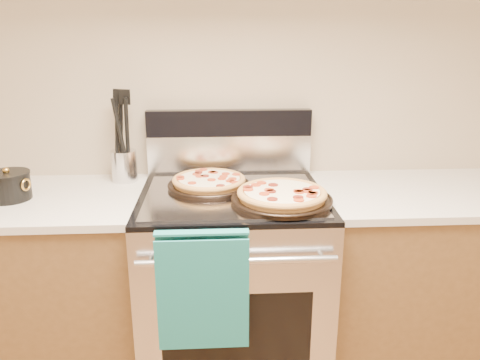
{
  "coord_description": "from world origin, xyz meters",
  "views": [
    {
      "loc": [
        -0.08,
        -0.18,
        1.54
      ],
      "look_at": [
        0.03,
        1.55,
        1.01
      ],
      "focal_mm": 35.0,
      "sensor_mm": 36.0,
      "label": 1
    }
  ],
  "objects": [
    {
      "name": "countertop_left",
      "position": [
        -0.88,
        1.68,
        0.9
      ],
      "size": [
        1.02,
        0.64,
        0.03
      ],
      "primitive_type": "cube",
      "color": "beige",
      "rests_on": "cabinet_left"
    },
    {
      "name": "range_body",
      "position": [
        0.0,
        1.65,
        0.45
      ],
      "size": [
        0.76,
        0.68,
        0.9
      ],
      "primitive_type": "cube",
      "color": "#B7B7BC",
      "rests_on": "ground"
    },
    {
      "name": "backsplash_lower",
      "position": [
        0.0,
        1.96,
        1.01
      ],
      "size": [
        0.76,
        0.06,
        0.18
      ],
      "primitive_type": "cube",
      "color": "silver",
      "rests_on": "cooktop"
    },
    {
      "name": "cabinet_left",
      "position": [
        -0.88,
        1.68,
        0.44
      ],
      "size": [
        1.0,
        0.62,
        0.88
      ],
      "primitive_type": "cube",
      "color": "brown",
      "rests_on": "ground"
    },
    {
      "name": "oven_window",
      "position": [
        0.0,
        1.31,
        0.45
      ],
      "size": [
        0.56,
        0.01,
        0.4
      ],
      "primitive_type": "cube",
      "color": "black",
      "rests_on": "range_body"
    },
    {
      "name": "cabinet_right",
      "position": [
        0.88,
        1.68,
        0.44
      ],
      "size": [
        1.0,
        0.62,
        0.88
      ],
      "primitive_type": "cube",
      "color": "brown",
      "rests_on": "ground"
    },
    {
      "name": "oven_handle",
      "position": [
        0.0,
        1.27,
        0.8
      ],
      "size": [
        0.7,
        0.03,
        0.03
      ],
      "primitive_type": "cylinder",
      "rotation": [
        0.0,
        1.57,
        0.0
      ],
      "color": "silver",
      "rests_on": "range_body"
    },
    {
      "name": "wall_back",
      "position": [
        0.0,
        2.0,
        1.35
      ],
      "size": [
        4.0,
        0.0,
        4.0
      ],
      "primitive_type": "plane",
      "rotation": [
        1.57,
        0.0,
        0.0
      ],
      "color": "tan",
      "rests_on": "ground"
    },
    {
      "name": "utensil_crock",
      "position": [
        -0.48,
        1.89,
        0.98
      ],
      "size": [
        0.14,
        0.14,
        0.14
      ],
      "primitive_type": "cylinder",
      "rotation": [
        0.0,
        0.0,
        -0.3
      ],
      "color": "silver",
      "rests_on": "countertop_left"
    },
    {
      "name": "pepperoni_pizza_front",
      "position": [
        0.19,
        1.52,
        0.95
      ],
      "size": [
        0.39,
        0.39,
        0.05
      ],
      "primitive_type": null,
      "rotation": [
        0.0,
        0.0,
        -0.01
      ],
      "color": "#AC6D34",
      "rests_on": "foil_sheet"
    },
    {
      "name": "cooktop",
      "position": [
        0.0,
        1.65,
        0.91
      ],
      "size": [
        0.76,
        0.68,
        0.02
      ],
      "primitive_type": "cube",
      "color": "black",
      "rests_on": "range_body"
    },
    {
      "name": "countertop_right",
      "position": [
        0.88,
        1.68,
        0.9
      ],
      "size": [
        1.02,
        0.64,
        0.03
      ],
      "primitive_type": "cube",
      "color": "beige",
      "rests_on": "cabinet_right"
    },
    {
      "name": "saucepan",
      "position": [
        -0.9,
        1.66,
        0.96
      ],
      "size": [
        0.22,
        0.22,
        0.1
      ],
      "primitive_type": "cylinder",
      "rotation": [
        0.0,
        0.0,
        -0.37
      ],
      "color": "black",
      "rests_on": "countertop_left"
    },
    {
      "name": "backsplash_upper",
      "position": [
        0.0,
        1.96,
        1.16
      ],
      "size": [
        0.76,
        0.06,
        0.12
      ],
      "primitive_type": "cube",
      "color": "black",
      "rests_on": "backsplash_lower"
    },
    {
      "name": "dish_towel",
      "position": [
        -0.12,
        1.27,
        0.7
      ],
      "size": [
        0.32,
        0.05,
        0.42
      ],
      "primitive_type": null,
      "color": "#186378",
      "rests_on": "oven_handle"
    },
    {
      "name": "foil_sheet",
      "position": [
        0.0,
        1.62,
        0.92
      ],
      "size": [
        0.7,
        0.55,
        0.01
      ],
      "primitive_type": "cube",
      "color": "gray",
      "rests_on": "cooktop"
    },
    {
      "name": "pepperoni_pizza_back",
      "position": [
        -0.1,
        1.72,
        0.95
      ],
      "size": [
        0.41,
        0.41,
        0.05
      ],
      "primitive_type": null,
      "rotation": [
        0.0,
        0.0,
        -0.19
      ],
      "color": "#AC6D34",
      "rests_on": "foil_sheet"
    }
  ]
}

